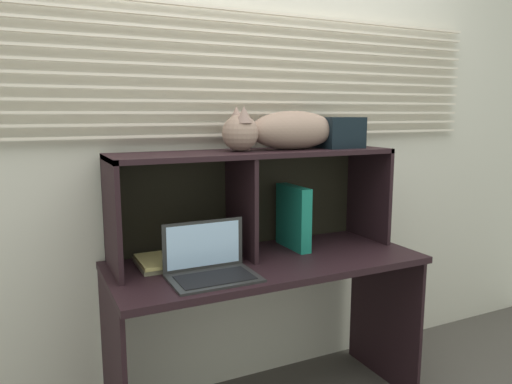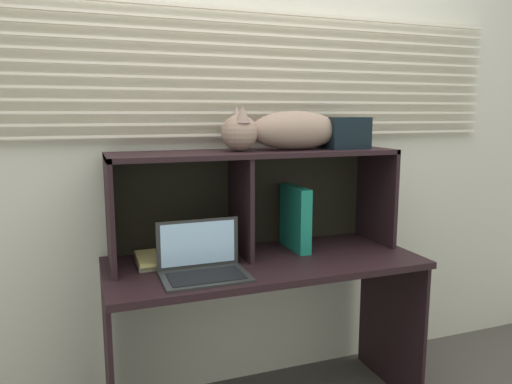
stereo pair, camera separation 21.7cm
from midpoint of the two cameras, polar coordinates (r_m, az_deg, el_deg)
name	(u,v)px [view 2 (the right image)]	position (r m, az deg, el deg)	size (l,w,h in m)	color
back_panel_with_blinds	(241,141)	(2.38, 0.78, 6.12)	(4.40, 0.08, 2.50)	beige
desk	(265,291)	(2.21, 3.91, -11.73)	(1.40, 0.60, 0.74)	black
hutch_shelf_unit	(252,182)	(2.22, 2.27, 1.16)	(1.32, 0.35, 0.48)	black
cat	(285,131)	(2.23, 6.26, 7.26)	(0.75, 0.19, 0.20)	gray
laptop	(203,264)	(1.95, -3.18, -8.67)	(0.35, 0.24, 0.21)	#292929
binder_upright	(295,218)	(2.31, 7.39, -3.12)	(0.06, 0.25, 0.30)	#177965
book_stack	(158,259)	(2.13, -8.72, -7.93)	(0.19, 0.24, 0.04)	gray
storage_box	(343,133)	(2.38, 13.00, 6.88)	(0.20, 0.19, 0.15)	black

